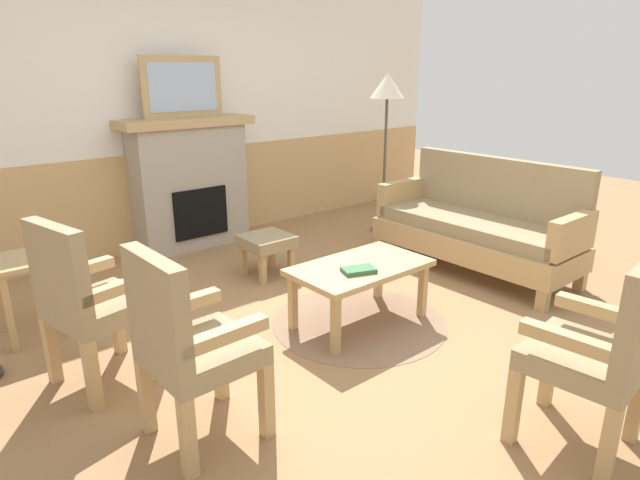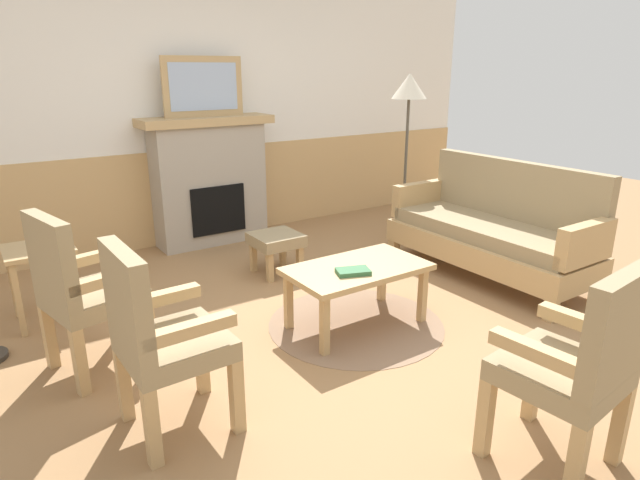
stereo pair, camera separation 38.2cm
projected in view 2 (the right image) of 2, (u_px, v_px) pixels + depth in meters
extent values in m
plane|color=#997047|center=(348.00, 327.00, 3.72)|extent=(14.00, 14.00, 0.00)
cube|color=white|center=(195.00, 108.00, 5.35)|extent=(7.20, 0.12, 2.70)
cube|color=tan|center=(204.00, 194.00, 5.57)|extent=(7.20, 0.02, 0.95)
cube|color=#A39989|center=(210.00, 185.00, 5.39)|extent=(1.10, 0.36, 1.20)
cube|color=black|center=(219.00, 210.00, 5.30)|extent=(0.56, 0.02, 0.48)
cube|color=tan|center=(206.00, 121.00, 5.19)|extent=(1.30, 0.44, 0.08)
cube|color=tan|center=(203.00, 87.00, 5.09)|extent=(0.80, 0.03, 0.56)
cube|color=#9EB2D1|center=(204.00, 87.00, 5.08)|extent=(0.68, 0.01, 0.44)
cube|color=tan|center=(394.00, 248.00, 5.12)|extent=(0.08, 0.08, 0.16)
cube|color=tan|center=(551.00, 310.00, 3.80)|extent=(0.08, 0.08, 0.16)
cube|color=tan|center=(438.00, 237.00, 5.44)|extent=(0.08, 0.08, 0.16)
cube|color=tan|center=(597.00, 291.00, 4.12)|extent=(0.08, 0.08, 0.16)
cube|color=tan|center=(487.00, 248.00, 4.56)|extent=(0.70, 1.80, 0.20)
cube|color=#937F5B|center=(488.00, 230.00, 4.52)|extent=(0.60, 1.70, 0.12)
cube|color=#937F5B|center=(515.00, 190.00, 4.58)|extent=(0.10, 1.70, 0.50)
cube|color=tan|center=(419.00, 198.00, 5.15)|extent=(0.60, 0.10, 0.30)
cube|color=tan|center=(586.00, 243.00, 3.81)|extent=(0.60, 0.10, 0.30)
cube|color=tan|center=(325.00, 326.00, 3.31)|extent=(0.05, 0.05, 0.40)
cube|color=tan|center=(422.00, 295.00, 3.75)|extent=(0.05, 0.05, 0.40)
cube|color=tan|center=(288.00, 301.00, 3.65)|extent=(0.05, 0.05, 0.40)
cube|color=tan|center=(382.00, 276.00, 4.10)|extent=(0.05, 0.05, 0.40)
cube|color=tan|center=(357.00, 269.00, 3.64)|extent=(0.96, 0.56, 0.04)
cylinder|color=#896B51|center=(356.00, 324.00, 3.77)|extent=(1.24, 1.24, 0.01)
cube|color=#33663D|center=(353.00, 271.00, 3.49)|extent=(0.25, 0.20, 0.03)
cube|color=tan|center=(270.00, 267.00, 4.47)|extent=(0.05, 0.05, 0.26)
cube|color=tan|center=(300.00, 261.00, 4.63)|extent=(0.05, 0.05, 0.26)
cube|color=tan|center=(253.00, 257.00, 4.71)|extent=(0.05, 0.05, 0.26)
cube|color=tan|center=(283.00, 251.00, 4.87)|extent=(0.05, 0.05, 0.26)
cube|color=#937F5B|center=(276.00, 239.00, 4.62)|extent=(0.40, 0.40, 0.10)
cube|color=tan|center=(202.00, 359.00, 2.93)|extent=(0.06, 0.06, 0.40)
cube|color=tan|center=(237.00, 396.00, 2.60)|extent=(0.06, 0.06, 0.40)
cube|color=tan|center=(124.00, 384.00, 2.69)|extent=(0.06, 0.06, 0.40)
cube|color=tan|center=(152.00, 428.00, 2.37)|extent=(0.06, 0.06, 0.40)
cube|color=#937F5B|center=(175.00, 345.00, 2.57)|extent=(0.49, 0.49, 0.10)
cube|color=#937F5B|center=(127.00, 300.00, 2.37)|extent=(0.09, 0.48, 0.48)
cube|color=tan|center=(157.00, 299.00, 2.68)|extent=(0.44, 0.08, 0.06)
cube|color=tan|center=(189.00, 330.00, 2.36)|extent=(0.44, 0.08, 0.06)
cube|color=tan|center=(116.00, 314.00, 3.47)|extent=(0.07, 0.07, 0.40)
cube|color=tan|center=(150.00, 335.00, 3.19)|extent=(0.07, 0.07, 0.40)
cube|color=tan|center=(49.00, 337.00, 3.17)|extent=(0.07, 0.07, 0.40)
cube|color=tan|center=(80.00, 362.00, 2.90)|extent=(0.07, 0.07, 0.40)
cube|color=#937F5B|center=(94.00, 298.00, 3.11)|extent=(0.57, 0.57, 0.10)
cube|color=#937F5B|center=(51.00, 260.00, 2.88)|extent=(0.18, 0.49, 0.48)
cube|color=tan|center=(75.00, 262.00, 3.19)|extent=(0.44, 0.17, 0.06)
cube|color=tan|center=(107.00, 280.00, 2.92)|extent=(0.44, 0.17, 0.06)
cube|color=tan|center=(485.00, 417.00, 2.44)|extent=(0.07, 0.07, 0.40)
cube|color=tan|center=(533.00, 384.00, 2.70)|extent=(0.07, 0.07, 0.40)
cube|color=tan|center=(576.00, 467.00, 2.14)|extent=(0.07, 0.07, 0.40)
cube|color=tan|center=(620.00, 425.00, 2.39)|extent=(0.07, 0.07, 0.40)
cube|color=#937F5B|center=(559.00, 373.00, 2.34)|extent=(0.53, 0.53, 0.10)
cube|color=#937F5B|center=(618.00, 330.00, 2.10)|extent=(0.49, 0.13, 0.48)
cube|color=tan|center=(540.00, 354.00, 2.16)|extent=(0.11, 0.44, 0.06)
cube|color=tan|center=(587.00, 324.00, 2.41)|extent=(0.11, 0.44, 0.06)
cube|color=tan|center=(13.00, 283.00, 3.81)|extent=(0.04, 0.04, 0.52)
cube|color=tan|center=(67.00, 273.00, 4.00)|extent=(0.04, 0.04, 0.52)
cube|color=tan|center=(18.00, 300.00, 3.52)|extent=(0.04, 0.04, 0.52)
cube|color=tan|center=(77.00, 289.00, 3.72)|extent=(0.04, 0.04, 0.52)
cube|color=tan|center=(38.00, 249.00, 3.68)|extent=(0.44, 0.44, 0.03)
cylinder|color=#332D28|center=(402.00, 231.00, 5.87)|extent=(0.24, 0.24, 0.03)
cylinder|color=#4C473D|center=(405.00, 167.00, 5.65)|extent=(0.03, 0.03, 1.40)
cone|color=silver|center=(409.00, 86.00, 5.40)|extent=(0.36, 0.36, 0.25)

